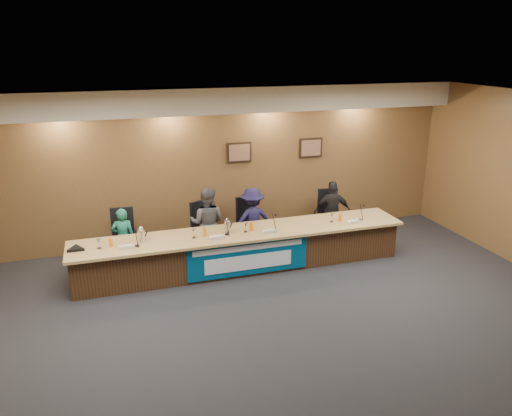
{
  "coord_description": "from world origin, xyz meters",
  "views": [
    {
      "loc": [
        -2.3,
        -5.78,
        4.01
      ],
      "look_at": [
        0.37,
        2.72,
        1.04
      ],
      "focal_mm": 35.0,
      "sensor_mm": 36.0,
      "label": 1
    }
  ],
  "objects_px": {
    "office_chair_d": "(330,219)",
    "carafe_mid": "(227,227)",
    "banner": "(249,258)",
    "panelist_c": "(252,220)",
    "panelist_a": "(123,238)",
    "office_chair_c": "(251,227)",
    "speakerphone": "(76,249)",
    "office_chair_b": "(207,232)",
    "dais_body": "(242,251)",
    "office_chair_a": "(123,241)",
    "panelist_d": "(332,212)",
    "panelist_b": "(207,223)",
    "carafe_left": "(141,236)"
  },
  "relations": [
    {
      "from": "office_chair_d",
      "to": "carafe_mid",
      "type": "height_order",
      "value": "carafe_mid"
    },
    {
      "from": "banner",
      "to": "panelist_c",
      "type": "relative_size",
      "value": 1.66
    },
    {
      "from": "panelist_a",
      "to": "office_chair_c",
      "type": "height_order",
      "value": "panelist_a"
    },
    {
      "from": "speakerphone",
      "to": "office_chair_b",
      "type": "bearing_deg",
      "value": 19.64
    },
    {
      "from": "dais_body",
      "to": "office_chair_a",
      "type": "xyz_separation_m",
      "value": [
        -2.08,
        0.79,
        0.13
      ]
    },
    {
      "from": "dais_body",
      "to": "panelist_d",
      "type": "bearing_deg",
      "value": 17.8
    },
    {
      "from": "panelist_c",
      "to": "carafe_mid",
      "type": "height_order",
      "value": "panelist_c"
    },
    {
      "from": "panelist_a",
      "to": "panelist_b",
      "type": "height_order",
      "value": "panelist_b"
    },
    {
      "from": "office_chair_a",
      "to": "office_chair_c",
      "type": "relative_size",
      "value": 1.0
    },
    {
      "from": "panelist_b",
      "to": "office_chair_b",
      "type": "distance_m",
      "value": 0.25
    },
    {
      "from": "banner",
      "to": "office_chair_b",
      "type": "distance_m",
      "value": 1.31
    },
    {
      "from": "office_chair_d",
      "to": "speakerphone",
      "type": "relative_size",
      "value": 1.5
    },
    {
      "from": "carafe_left",
      "to": "speakerphone",
      "type": "relative_size",
      "value": 0.7
    },
    {
      "from": "dais_body",
      "to": "panelist_b",
      "type": "height_order",
      "value": "panelist_b"
    },
    {
      "from": "dais_body",
      "to": "office_chair_a",
      "type": "distance_m",
      "value": 2.23
    },
    {
      "from": "panelist_c",
      "to": "panelist_d",
      "type": "height_order",
      "value": "panelist_c"
    },
    {
      "from": "office_chair_a",
      "to": "speakerphone",
      "type": "relative_size",
      "value": 1.5
    },
    {
      "from": "office_chair_c",
      "to": "carafe_mid",
      "type": "xyz_separation_m",
      "value": [
        -0.69,
        -0.83,
        0.38
      ]
    },
    {
      "from": "panelist_a",
      "to": "panelist_c",
      "type": "height_order",
      "value": "panelist_c"
    },
    {
      "from": "carafe_mid",
      "to": "carafe_left",
      "type": "bearing_deg",
      "value": 179.3
    },
    {
      "from": "carafe_left",
      "to": "carafe_mid",
      "type": "xyz_separation_m",
      "value": [
        1.51,
        -0.02,
        0.0
      ]
    },
    {
      "from": "dais_body",
      "to": "office_chair_d",
      "type": "xyz_separation_m",
      "value": [
        2.15,
        0.79,
        0.13
      ]
    },
    {
      "from": "office_chair_d",
      "to": "office_chair_c",
      "type": "bearing_deg",
      "value": -171.55
    },
    {
      "from": "panelist_d",
      "to": "office_chair_b",
      "type": "height_order",
      "value": "panelist_d"
    },
    {
      "from": "panelist_a",
      "to": "carafe_mid",
      "type": "bearing_deg",
      "value": 162.27
    },
    {
      "from": "office_chair_b",
      "to": "carafe_left",
      "type": "relative_size",
      "value": 2.15
    },
    {
      "from": "dais_body",
      "to": "carafe_mid",
      "type": "height_order",
      "value": "carafe_mid"
    },
    {
      "from": "panelist_c",
      "to": "office_chair_a",
      "type": "height_order",
      "value": "panelist_c"
    },
    {
      "from": "office_chair_a",
      "to": "speakerphone",
      "type": "bearing_deg",
      "value": -127.68
    },
    {
      "from": "panelist_b",
      "to": "office_chair_a",
      "type": "xyz_separation_m",
      "value": [
        -1.58,
        0.1,
        -0.23
      ]
    },
    {
      "from": "carafe_left",
      "to": "carafe_mid",
      "type": "bearing_deg",
      "value": -0.7
    },
    {
      "from": "office_chair_a",
      "to": "carafe_mid",
      "type": "height_order",
      "value": "carafe_mid"
    },
    {
      "from": "banner",
      "to": "carafe_mid",
      "type": "distance_m",
      "value": 0.68
    },
    {
      "from": "panelist_d",
      "to": "office_chair_a",
      "type": "height_order",
      "value": "panelist_d"
    },
    {
      "from": "carafe_left",
      "to": "banner",
      "type": "bearing_deg",
      "value": -12.43
    },
    {
      "from": "panelist_a",
      "to": "office_chair_b",
      "type": "height_order",
      "value": "panelist_a"
    },
    {
      "from": "dais_body",
      "to": "banner",
      "type": "xyz_separation_m",
      "value": [
        0.0,
        -0.41,
        0.03
      ]
    },
    {
      "from": "panelist_c",
      "to": "carafe_left",
      "type": "xyz_separation_m",
      "value": [
        -2.2,
        -0.71,
        0.2
      ]
    },
    {
      "from": "office_chair_a",
      "to": "office_chair_d",
      "type": "xyz_separation_m",
      "value": [
        4.23,
        0.0,
        0.0
      ]
    },
    {
      "from": "panelist_a",
      "to": "panelist_b",
      "type": "distance_m",
      "value": 1.59
    },
    {
      "from": "banner",
      "to": "office_chair_c",
      "type": "distance_m",
      "value": 1.28
    },
    {
      "from": "panelist_c",
      "to": "office_chair_d",
      "type": "distance_m",
      "value": 1.75
    },
    {
      "from": "office_chair_a",
      "to": "office_chair_c",
      "type": "bearing_deg",
      "value": 5.28
    },
    {
      "from": "banner",
      "to": "office_chair_c",
      "type": "bearing_deg",
      "value": 71.17
    },
    {
      "from": "panelist_d",
      "to": "office_chair_d",
      "type": "distance_m",
      "value": 0.2
    },
    {
      "from": "panelist_b",
      "to": "carafe_mid",
      "type": "height_order",
      "value": "panelist_b"
    },
    {
      "from": "dais_body",
      "to": "office_chair_d",
      "type": "bearing_deg",
      "value": 20.19
    },
    {
      "from": "panelist_b",
      "to": "office_chair_a",
      "type": "distance_m",
      "value": 1.6
    },
    {
      "from": "carafe_left",
      "to": "speakerphone",
      "type": "bearing_deg",
      "value": -178.1
    },
    {
      "from": "panelist_d",
      "to": "office_chair_c",
      "type": "bearing_deg",
      "value": 9.03
    }
  ]
}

